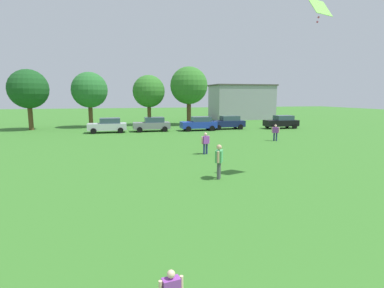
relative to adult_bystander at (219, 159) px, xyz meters
name	(u,v)px	position (x,y,z in m)	size (l,w,h in m)	color
ground_plane	(144,138)	(-2.30, 16.26, -1.04)	(160.00, 160.00, 0.00)	#387528
adult_bystander	(219,159)	(0.00, 0.00, 0.00)	(0.55, 0.76, 1.76)	#4C4C51
bystander_near_trees	(275,131)	(9.50, 11.33, -0.13)	(0.60, 0.53, 1.54)	navy
bystander_midfield	(205,141)	(1.25, 6.56, -0.11)	(0.70, 0.46, 1.57)	navy
kite	(320,8)	(4.80, -0.70, 7.32)	(1.45, 1.01, 1.16)	#8CD859
parked_car_silver_0	(108,125)	(-5.81, 21.96, -0.19)	(4.30, 2.02, 1.68)	silver
parked_car_gray_1	(152,124)	(-0.74, 22.07, -0.19)	(4.30, 2.02, 1.68)	slate
parked_car_blue_2	(199,123)	(4.93, 21.57, -0.19)	(4.30, 2.02, 1.68)	#1E38AD
parked_car_navy_3	(228,122)	(8.90, 22.25, -0.19)	(4.30, 2.02, 1.68)	#141E4C
parked_car_black_4	(282,122)	(15.98, 21.34, -0.19)	(4.30, 2.02, 1.68)	black
tree_far_left	(28,89)	(-15.09, 27.26, 3.95)	(4.75, 4.75, 7.40)	brown
tree_left	(89,90)	(-8.12, 28.84, 3.89)	(4.69, 4.69, 7.31)	brown
tree_right	(149,91)	(-0.15, 30.22, 3.77)	(4.58, 4.58, 7.13)	brown
tree_far_right	(189,86)	(5.48, 29.12, 4.59)	(5.35, 5.35, 8.34)	brown
house_left	(241,102)	(17.63, 38.43, 2.07)	(11.16, 6.62, 6.20)	#9999A3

